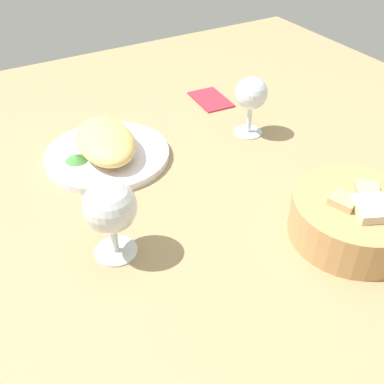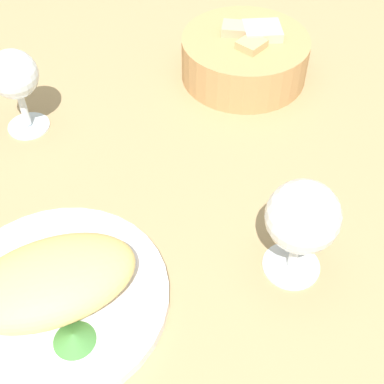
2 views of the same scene
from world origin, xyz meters
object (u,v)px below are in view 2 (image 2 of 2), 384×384
(plate, at_px, (57,297))
(bread_basket, at_px, (245,56))
(wine_glass_near, at_px, (302,220))
(wine_glass_far, at_px, (15,79))

(plate, distance_m, bread_basket, 0.46)
(plate, bearing_deg, wine_glass_near, -18.94)
(wine_glass_near, bearing_deg, bread_basket, 65.86)
(plate, bearing_deg, bread_basket, 32.30)
(bread_basket, bearing_deg, wine_glass_far, 172.66)
(bread_basket, relative_size, wine_glass_near, 1.53)
(plate, xyz_separation_m, wine_glass_far, (0.06, 0.29, 0.08))
(plate, height_order, wine_glass_far, wine_glass_far)
(bread_basket, height_order, wine_glass_far, wine_glass_far)
(bread_basket, bearing_deg, wine_glass_near, -114.14)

